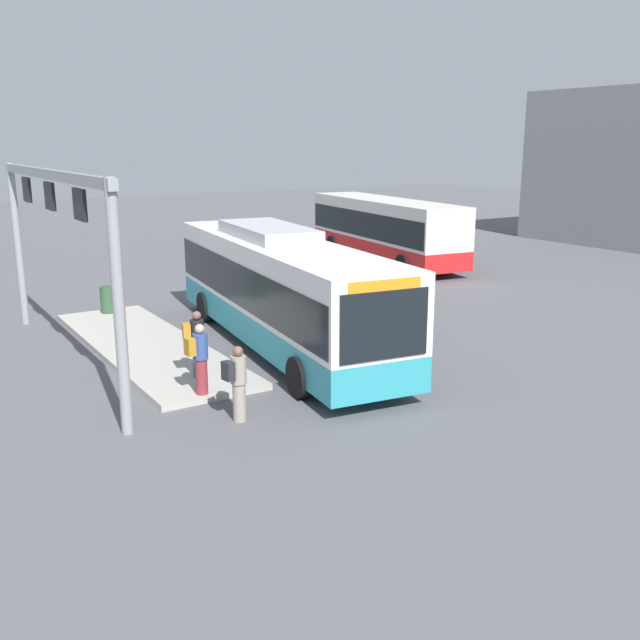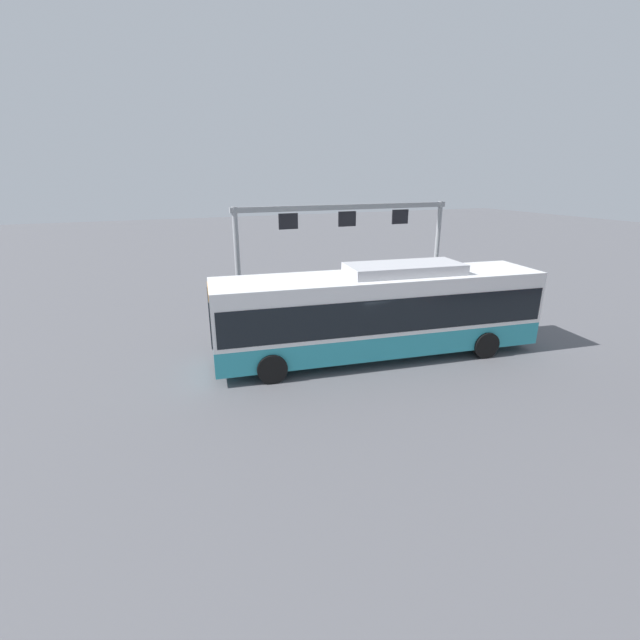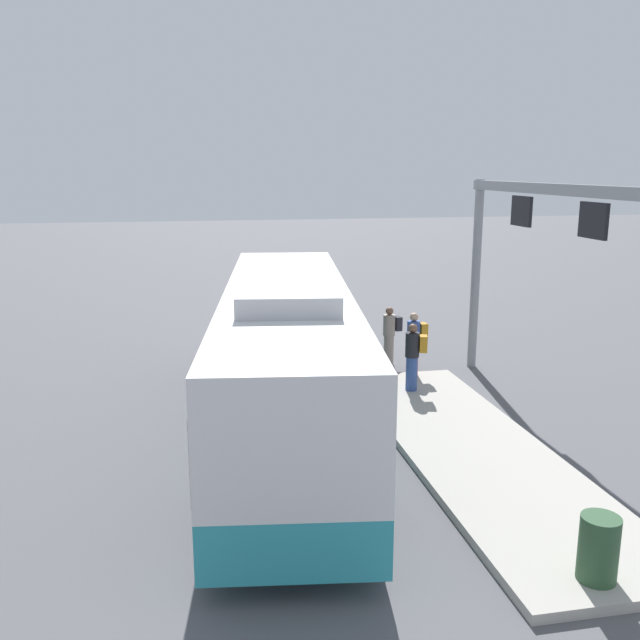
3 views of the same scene
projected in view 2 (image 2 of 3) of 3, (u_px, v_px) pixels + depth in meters
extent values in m
plane|color=#56565B|center=(377.00, 355.00, 16.33)|extent=(120.00, 120.00, 0.00)
cube|color=#B2ADA3|center=(375.00, 321.00, 19.96)|extent=(10.00, 2.80, 0.16)
cube|color=teal|center=(378.00, 336.00, 16.08)|extent=(12.20, 4.05, 0.85)
cube|color=white|center=(380.00, 301.00, 15.65)|extent=(12.20, 4.05, 1.90)
cube|color=black|center=(379.00, 306.00, 15.71)|extent=(11.96, 4.06, 1.20)
cube|color=black|center=(210.00, 317.00, 14.20)|extent=(0.32, 2.11, 1.50)
cube|color=#B7B7BC|center=(404.00, 269.00, 15.51)|extent=(4.38, 2.29, 0.36)
cube|color=orange|center=(210.00, 291.00, 13.94)|extent=(0.35, 1.75, 0.28)
cylinder|color=black|center=(272.00, 368.00, 14.04)|extent=(1.03, 0.43, 1.00)
cylinder|color=black|center=(262.00, 342.00, 16.24)|extent=(1.03, 0.43, 1.00)
cylinder|color=black|center=(485.00, 345.00, 16.00)|extent=(1.03, 0.43, 1.00)
cylinder|color=black|center=(451.00, 324.00, 18.20)|extent=(1.03, 0.43, 1.00)
cylinder|color=gray|center=(238.00, 331.00, 17.65)|extent=(0.32, 0.32, 0.85)
cylinder|color=gray|center=(237.00, 314.00, 17.42)|extent=(0.39, 0.39, 0.60)
sphere|color=brown|center=(236.00, 304.00, 17.29)|extent=(0.22, 0.22, 0.22)
cube|color=#26262D|center=(234.00, 312.00, 17.62)|extent=(0.31, 0.22, 0.40)
cylinder|color=#334C8C|center=(304.00, 321.00, 18.40)|extent=(0.34, 0.34, 0.85)
cylinder|color=black|center=(303.00, 304.00, 18.17)|extent=(0.42, 0.42, 0.60)
sphere|color=brown|center=(303.00, 295.00, 18.04)|extent=(0.22, 0.22, 0.22)
cube|color=#BF7F1E|center=(303.00, 302.00, 18.41)|extent=(0.32, 0.25, 0.40)
cylinder|color=maroon|center=(273.00, 321.00, 18.34)|extent=(0.30, 0.30, 0.85)
cylinder|color=#334C8C|center=(273.00, 305.00, 18.11)|extent=(0.36, 0.36, 0.60)
sphere|color=tan|center=(272.00, 295.00, 17.98)|extent=(0.22, 0.22, 0.22)
cube|color=#BF7F1E|center=(271.00, 303.00, 18.32)|extent=(0.29, 0.20, 0.40)
cylinder|color=gray|center=(437.00, 252.00, 23.07)|extent=(0.24, 0.24, 5.20)
cylinder|color=gray|center=(238.00, 267.00, 19.16)|extent=(0.24, 0.24, 5.20)
cube|color=gray|center=(347.00, 207.00, 20.34)|extent=(11.11, 0.20, 0.24)
cube|color=black|center=(400.00, 217.00, 21.59)|extent=(0.90, 0.08, 0.70)
cube|color=black|center=(347.00, 219.00, 20.51)|extent=(0.90, 0.08, 0.70)
cube|color=black|center=(288.00, 221.00, 19.44)|extent=(0.90, 0.08, 0.70)
cylinder|color=#2D5133|center=(457.00, 301.00, 21.23)|extent=(0.52, 0.52, 0.90)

